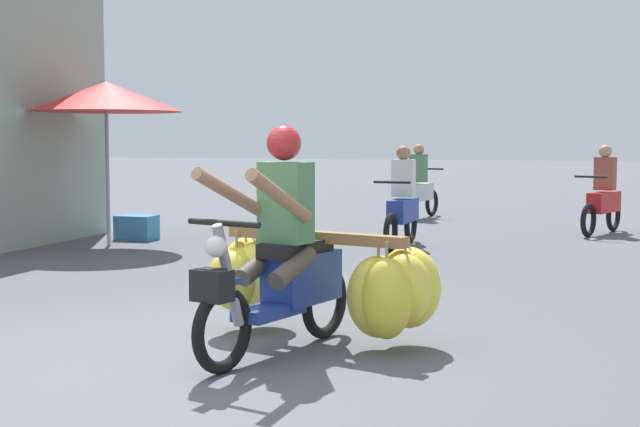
% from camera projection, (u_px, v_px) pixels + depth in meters
% --- Properties ---
extents(ground_plane, '(120.00, 120.00, 0.00)m').
position_uv_depth(ground_plane, '(125.00, 371.00, 5.71)').
color(ground_plane, '#56595E').
extents(motorbike_main_loaded, '(1.88, 1.98, 1.58)m').
position_uv_depth(motorbike_main_loaded, '(311.00, 277.00, 6.47)').
color(motorbike_main_loaded, black).
rests_on(motorbike_main_loaded, ground).
extents(motorbike_distant_ahead_left, '(0.74, 1.55, 1.40)m').
position_uv_depth(motorbike_distant_ahead_left, '(603.00, 198.00, 13.97)').
color(motorbike_distant_ahead_left, black).
rests_on(motorbike_distant_ahead_left, ground).
extents(motorbike_distant_ahead_right, '(0.60, 1.60, 1.40)m').
position_uv_depth(motorbike_distant_ahead_right, '(419.00, 188.00, 16.68)').
color(motorbike_distant_ahead_right, black).
rests_on(motorbike_distant_ahead_right, ground).
extents(motorbike_distant_far_ahead, '(0.50, 1.62, 1.40)m').
position_uv_depth(motorbike_distant_far_ahead, '(403.00, 206.00, 12.34)').
color(motorbike_distant_far_ahead, black).
rests_on(motorbike_distant_far_ahead, ground).
extents(market_umbrella_near_shop, '(2.11, 2.11, 2.28)m').
position_uv_depth(market_umbrella_near_shop, '(106.00, 97.00, 12.28)').
color(market_umbrella_near_shop, '#99999E').
rests_on(market_umbrella_near_shop, ground).
extents(produce_crate, '(0.56, 0.40, 0.36)m').
position_uv_depth(produce_crate, '(137.00, 227.00, 13.21)').
color(produce_crate, teal).
rests_on(produce_crate, ground).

